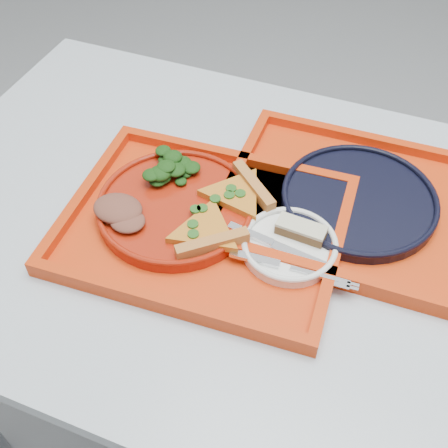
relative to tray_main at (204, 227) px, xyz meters
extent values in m
plane|color=gray|center=(0.26, 0.04, -0.76)|extent=(10.00, 10.00, 0.00)
cube|color=#A9B1BD|center=(0.26, 0.04, -0.02)|extent=(1.60, 0.80, 0.03)
cylinder|color=gray|center=(-0.46, 0.36, -0.40)|extent=(0.05, 0.05, 0.72)
cube|color=red|center=(0.00, 0.00, 0.00)|extent=(0.47, 0.37, 0.01)
cube|color=red|center=(0.23, 0.14, 0.00)|extent=(0.46, 0.36, 0.01)
cylinder|color=#961B0A|center=(-0.05, 0.01, 0.02)|extent=(0.26, 0.26, 0.02)
cylinder|color=white|center=(0.14, 0.00, 0.01)|extent=(0.15, 0.15, 0.01)
cylinder|color=black|center=(0.23, 0.14, 0.01)|extent=(0.26, 0.26, 0.02)
ellipsoid|color=black|center=(-0.09, 0.07, 0.05)|extent=(0.09, 0.08, 0.04)
ellipsoid|color=brown|center=(-0.13, -0.04, 0.04)|extent=(0.08, 0.07, 0.02)
cube|color=#482E18|center=(0.16, 0.03, 0.03)|extent=(0.08, 0.04, 0.02)
cube|color=beige|center=(0.16, 0.03, 0.04)|extent=(0.08, 0.04, 0.01)
cube|color=silver|center=(0.14, -0.01, 0.02)|extent=(0.19, 0.04, 0.01)
cube|color=silver|center=(0.16, -0.05, 0.02)|extent=(0.19, 0.03, 0.01)
camera|label=1|loc=(0.25, -0.56, 0.69)|focal=45.00mm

